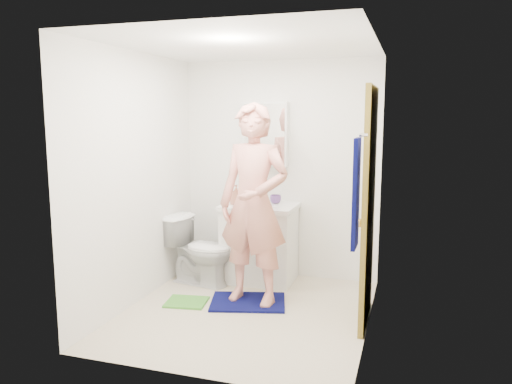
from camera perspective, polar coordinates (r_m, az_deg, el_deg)
floor at (r=4.75m, az=-1.14°, el=-13.70°), size 2.20×2.40×0.02m
ceiling at (r=4.43m, az=-1.24°, el=16.59°), size 2.20×2.40×0.02m
wall_back at (r=5.59m, az=2.79°, el=2.54°), size 2.20×0.02×2.40m
wall_front at (r=3.33m, az=-7.87°, el=-1.85°), size 2.20×0.02×2.40m
wall_left at (r=4.90m, az=-13.58°, el=1.42°), size 0.02×2.40×2.40m
wall_right at (r=4.22m, az=13.26°, el=0.25°), size 0.02×2.40×2.40m
vanity_cabinet at (r=5.49m, az=0.42°, el=-6.06°), size 0.75×0.55×0.80m
countertop at (r=5.40m, az=0.42°, el=-1.69°), size 0.79×0.59×0.05m
sink_basin at (r=5.40m, az=0.42°, el=-1.54°), size 0.40×0.40×0.03m
faucet at (r=5.55m, az=0.97°, el=-0.51°), size 0.03×0.03×0.12m
medicine_cabinet at (r=5.53m, az=1.12°, el=6.64°), size 0.50×0.12×0.70m
mirror_panel at (r=5.47m, az=0.94°, el=6.62°), size 0.46×0.01×0.66m
door at (r=4.39m, az=12.74°, el=-1.70°), size 0.05×0.80×2.05m
door_knob at (r=4.10m, az=11.77°, el=-3.49°), size 0.07×0.07×0.07m
towel at (r=3.65m, az=11.36°, el=-0.18°), size 0.03×0.24×0.80m
towel_hook at (r=3.61m, az=12.20°, el=6.39°), size 0.06×0.02×0.02m
toilet at (r=5.44m, az=-6.36°, el=-6.62°), size 0.78×0.53×0.74m
bath_mat at (r=4.96m, az=-0.92°, el=-12.46°), size 0.82×0.67×0.02m
green_rug at (r=5.01m, az=-7.94°, el=-12.35°), size 0.43×0.38×0.02m
soap_dispenser at (r=5.39m, az=-2.27°, el=-0.30°), size 0.12×0.13×0.21m
toothbrush_cup at (r=5.44m, az=2.25°, el=-0.84°), size 0.15×0.15×0.10m
man at (r=4.70m, az=-0.27°, el=-1.43°), size 0.75×0.54×1.90m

